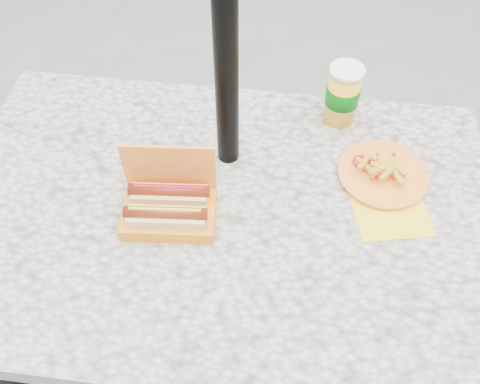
# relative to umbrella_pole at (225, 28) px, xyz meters

# --- Properties ---
(ground) EXTENTS (60.00, 60.00, 0.00)m
(ground) POSITION_rel_umbrella_pole_xyz_m (0.00, -0.16, -1.10)
(ground) COLOR slate
(picnic_table) EXTENTS (1.20, 0.80, 0.75)m
(picnic_table) POSITION_rel_umbrella_pole_xyz_m (0.00, -0.16, -0.46)
(picnic_table) COLOR beige
(picnic_table) RESTS_ON ground
(umbrella_pole) EXTENTS (0.05, 0.05, 2.20)m
(umbrella_pole) POSITION_rel_umbrella_pole_xyz_m (0.00, 0.00, 0.00)
(umbrella_pole) COLOR black
(umbrella_pole) RESTS_ON ground
(hotdog_box) EXTENTS (0.20, 0.15, 0.16)m
(hotdog_box) POSITION_rel_umbrella_pole_xyz_m (-0.10, -0.19, -0.31)
(hotdog_box) COLOR orange
(hotdog_box) RESTS_ON picnic_table
(fries_plate) EXTENTS (0.21, 0.29, 0.04)m
(fries_plate) POSITION_rel_umbrella_pole_xyz_m (0.36, -0.03, -0.34)
(fries_plate) COLOR yellow
(fries_plate) RESTS_ON picnic_table
(soda_cup) EXTENTS (0.08, 0.08, 0.15)m
(soda_cup) POSITION_rel_umbrella_pole_xyz_m (0.26, 0.16, -0.27)
(soda_cup) COLOR yellow
(soda_cup) RESTS_ON picnic_table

